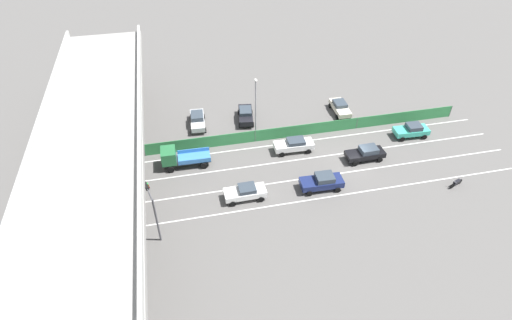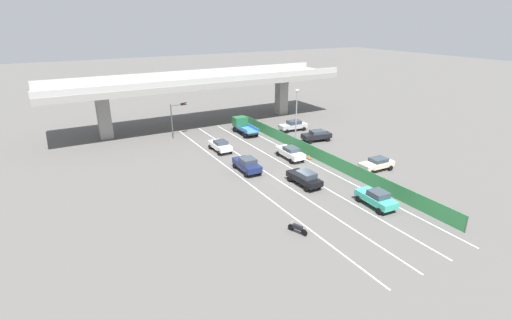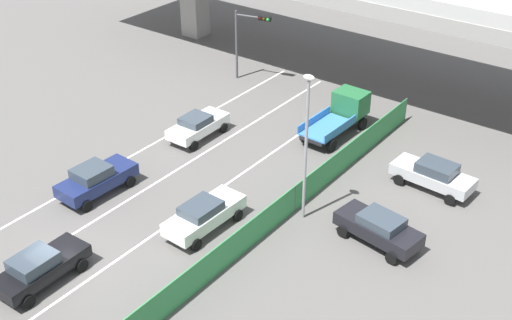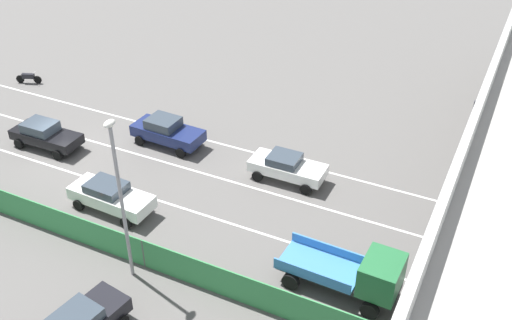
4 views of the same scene
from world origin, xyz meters
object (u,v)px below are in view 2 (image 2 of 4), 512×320
object	(u,v)px
flatbed_truck_blue	(243,125)
parked_wagon_silver	(293,125)
car_hatchback_white	(290,152)
car_taxi_teal	(376,198)
parked_sedan_dark	(317,135)
traffic_light	(177,114)
traffic_cone	(309,157)
car_sedan_white	(220,145)
car_sedan_black	(305,178)
parked_sedan_cream	(377,164)
motorcycle	(298,228)
street_lamp	(296,113)
car_sedan_navy	(247,164)

from	to	relation	value
flatbed_truck_blue	parked_wagon_silver	distance (m)	8.25
car_hatchback_white	car_taxi_teal	size ratio (longest dim) A/B	1.09
parked_sedan_dark	parked_wagon_silver	world-z (taller)	parked_wagon_silver
car_taxi_teal	traffic_light	size ratio (longest dim) A/B	0.82
parked_sedan_dark	traffic_cone	size ratio (longest dim) A/B	7.60
parked_wagon_silver	car_sedan_white	bearing A→B (deg)	-166.82
car_sedan_black	parked_wagon_silver	distance (m)	21.32
traffic_light	car_hatchback_white	bearing A→B (deg)	-59.39
traffic_cone	parked_sedan_cream	bearing A→B (deg)	-56.36
parked_sedan_cream	traffic_cone	bearing A→B (deg)	123.64
car_sedan_white	parked_sedan_dark	size ratio (longest dim) A/B	0.95
parked_sedan_cream	motorcycle	bearing A→B (deg)	-157.21
car_sedan_white	car_hatchback_white	world-z (taller)	car_hatchback_white
traffic_cone	flatbed_truck_blue	bearing A→B (deg)	97.50
car_hatchback_white	parked_wagon_silver	distance (m)	13.14
car_sedan_black	street_lamp	distance (m)	13.95
flatbed_truck_blue	street_lamp	world-z (taller)	street_lamp
street_lamp	car_hatchback_white	bearing A→B (deg)	-132.06
car_taxi_teal	street_lamp	size ratio (longest dim) A/B	0.53
car_taxi_teal	parked_sedan_cream	distance (m)	9.68
car_hatchback_white	motorcycle	xyz separation A→B (m)	(-9.69, -15.32, -0.45)
car_sedan_black	car_taxi_teal	size ratio (longest dim) A/B	1.05
car_taxi_teal	flatbed_truck_blue	size ratio (longest dim) A/B	0.79
car_hatchback_white	traffic_light	size ratio (longest dim) A/B	0.89
car_sedan_white	parked_wagon_silver	xyz separation A→B (m)	(14.49, 3.39, 0.05)
car_sedan_navy	parked_sedan_dark	distance (m)	15.56
car_sedan_black	car_sedan_navy	size ratio (longest dim) A/B	0.99
parked_sedan_dark	flatbed_truck_blue	bearing A→B (deg)	129.00
flatbed_truck_blue	traffic_light	distance (m)	10.42
car_taxi_teal	traffic_light	xyz separation A→B (m)	(-9.42, 31.34, 2.82)
car_sedan_white	street_lamp	world-z (taller)	street_lamp
car_sedan_black	car_hatchback_white	size ratio (longest dim) A/B	0.96
car_taxi_teal	parked_wagon_silver	bearing A→B (deg)	72.68
car_taxi_teal	street_lamp	xyz separation A→B (m)	(3.72, 18.95, 3.96)
flatbed_truck_blue	traffic_light	size ratio (longest dim) A/B	1.03
car_taxi_teal	motorcycle	xyz separation A→B (m)	(-9.48, -0.26, -0.45)
car_sedan_navy	parked_sedan_cream	world-z (taller)	car_sedan_navy
car_sedan_white	parked_wagon_silver	world-z (taller)	parked_wagon_silver
car_sedan_black	parked_sedan_dark	size ratio (longest dim) A/B	0.99
motorcycle	parked_wagon_silver	world-z (taller)	parked_wagon_silver
car_sedan_black	traffic_light	world-z (taller)	traffic_light
car_sedan_white	car_sedan_navy	distance (m)	8.25
traffic_light	traffic_cone	xyz separation A→B (m)	(11.73, -17.59, -3.45)
street_lamp	traffic_cone	bearing A→B (deg)	-105.18
car_taxi_teal	car_hatchback_white	bearing A→B (deg)	89.20
car_sedan_black	traffic_light	xyz separation A→B (m)	(-6.32, 23.90, 2.82)
car_sedan_white	parked_sedan_cream	distance (m)	20.62
car_hatchback_white	traffic_light	xyz separation A→B (m)	(-9.63, 16.28, 2.82)
car_hatchback_white	street_lamp	distance (m)	6.56
car_sedan_white	car_taxi_teal	size ratio (longest dim) A/B	1.00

